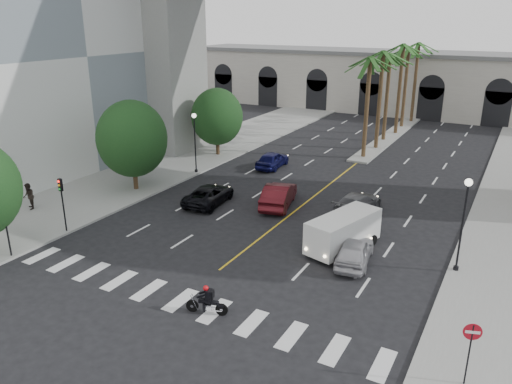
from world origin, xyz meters
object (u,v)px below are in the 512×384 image
at_px(do_not_enter_sign, 471,342).
at_px(lamp_post_left_far, 195,138).
at_px(traffic_signal_near, 5,217).
at_px(car_b, 279,195).
at_px(car_d, 357,203).
at_px(lamp_post_right, 463,217).
at_px(car_e, 272,160).
at_px(car_a, 355,251).
at_px(car_c, 209,195).
at_px(pedestrian_b, 29,196).
at_px(cargo_van, 343,231).
at_px(motorcycle_rider, 208,301).
at_px(traffic_signal_far, 62,196).

bearing_deg(do_not_enter_sign, lamp_post_left_far, 126.85).
bearing_deg(do_not_enter_sign, traffic_signal_near, 165.05).
bearing_deg(do_not_enter_sign, car_b, 118.90).
bearing_deg(car_d, do_not_enter_sign, 127.50).
bearing_deg(car_b, lamp_post_right, 147.15).
bearing_deg(traffic_signal_near, car_e, 78.01).
height_order(car_a, car_c, car_a).
bearing_deg(pedestrian_b, cargo_van, 46.56).
bearing_deg(car_a, motorcycle_rider, 53.57).
distance_m(traffic_signal_far, pedestrian_b, 5.65).
bearing_deg(do_not_enter_sign, car_d, 103.03).
relative_size(car_d, cargo_van, 0.90).
bearing_deg(cargo_van, car_a, -30.91).
relative_size(lamp_post_right, traffic_signal_far, 1.47).
distance_m(traffic_signal_near, cargo_van, 19.28).
bearing_deg(lamp_post_left_far, car_c, -47.62).
distance_m(car_d, car_e, 12.42).
relative_size(traffic_signal_far, motorcycle_rider, 1.83).
height_order(lamp_post_left_far, car_e, lamp_post_left_far).
distance_m(traffic_signal_near, do_not_enter_sign, 24.34).
relative_size(lamp_post_left_far, car_e, 1.20).
xyz_separation_m(car_d, cargo_van, (1.11, -6.24, 0.51)).
relative_size(lamp_post_left_far, traffic_signal_near, 1.47).
bearing_deg(traffic_signal_far, car_d, 39.09).
bearing_deg(car_e, lamp_post_right, 140.76).
xyz_separation_m(motorcycle_rider, car_a, (4.36, 8.19, 0.07)).
height_order(pedestrian_b, do_not_enter_sign, do_not_enter_sign).
xyz_separation_m(car_d, pedestrian_b, (-20.52, -10.94, 0.39)).
height_order(traffic_signal_far, car_e, traffic_signal_far).
xyz_separation_m(lamp_post_right, car_c, (-17.63, 2.33, -2.53)).
height_order(car_e, do_not_enter_sign, do_not_enter_sign).
xyz_separation_m(car_e, pedestrian_b, (-10.24, -17.92, 0.34)).
distance_m(pedestrian_b, do_not_enter_sign, 29.89).
height_order(car_b, car_d, car_b).
relative_size(car_d, pedestrian_b, 2.59).
xyz_separation_m(car_b, do_not_enter_sign, (14.50, -13.63, 1.16)).
height_order(car_d, car_e, car_e).
distance_m(traffic_signal_far, cargo_van, 17.51).
distance_m(lamp_post_left_far, car_d, 15.68).
bearing_deg(traffic_signal_near, car_b, 56.61).
height_order(car_b, cargo_van, cargo_van).
bearing_deg(car_d, car_a, 113.42).
bearing_deg(car_d, car_b, 22.14).
distance_m(car_e, do_not_enter_sign, 29.41).
height_order(car_d, pedestrian_b, pedestrian_b).
distance_m(lamp_post_left_far, car_a, 20.20).
relative_size(car_d, car_e, 1.10).
bearing_deg(car_e, cargo_van, 127.43).
bearing_deg(lamp_post_right, car_c, 172.47).
xyz_separation_m(traffic_signal_far, car_a, (17.50, 4.89, -1.77)).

